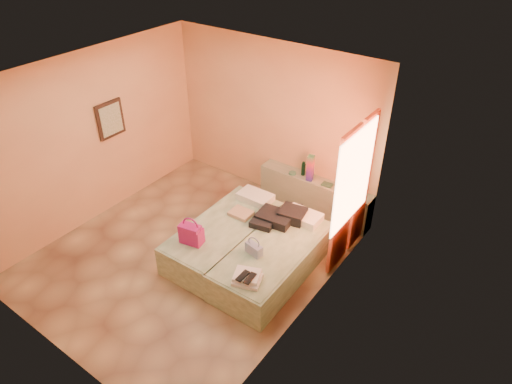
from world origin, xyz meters
TOP-DOWN VIEW (x-y plane):
  - ground at (0.00, 0.00)m, footprint 4.50×4.50m
  - room_walls at (0.21, 0.57)m, footprint 4.02×4.51m
  - headboard_ledge at (0.98, 2.10)m, footprint 2.05×0.30m
  - bed_left at (0.37, 0.40)m, footprint 0.93×2.01m
  - bed_right at (1.27, 0.40)m, footprint 0.93×2.01m
  - water_bottle at (0.72, 2.12)m, footprint 0.08×0.08m
  - rainbow_box at (0.89, 2.04)m, footprint 0.12×0.12m
  - small_dish at (0.56, 2.04)m, footprint 0.17×0.17m
  - green_book at (1.22, 2.06)m, footprint 0.18×0.14m
  - flower_vase at (1.66, 2.05)m, footprint 0.27×0.27m
  - magenta_handbag at (0.26, -0.19)m, footprint 0.36×0.25m
  - khaki_garment at (0.43, 0.74)m, footprint 0.34×0.28m
  - clothes_pile at (0.99, 0.92)m, footprint 0.71×0.71m
  - blue_handbag at (1.13, 0.13)m, footprint 0.27×0.16m
  - towel_stack at (1.37, -0.35)m, footprint 0.43×0.40m
  - sandal_pair at (1.39, -0.40)m, footprint 0.17×0.22m

SIDE VIEW (x-z plane):
  - ground at x=0.00m, z-range 0.00..0.00m
  - bed_left at x=0.37m, z-range 0.00..0.50m
  - bed_right at x=1.27m, z-range 0.00..0.50m
  - headboard_ledge at x=0.98m, z-range 0.00..0.65m
  - khaki_garment at x=0.43m, z-range 0.50..0.56m
  - towel_stack at x=1.37m, z-range 0.50..0.60m
  - blue_handbag at x=1.13m, z-range 0.50..0.66m
  - clothes_pile at x=0.99m, z-range 0.50..0.67m
  - sandal_pair at x=1.39m, z-range 0.60..0.62m
  - magenta_handbag at x=0.26m, z-range 0.50..0.81m
  - green_book at x=1.22m, z-range 0.65..0.68m
  - small_dish at x=0.56m, z-range 0.65..0.68m
  - water_bottle at x=0.72m, z-range 0.65..0.89m
  - flower_vase at x=1.66m, z-range 0.65..0.94m
  - rainbow_box at x=0.89m, z-range 0.65..1.11m
  - room_walls at x=0.21m, z-range 0.38..3.19m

